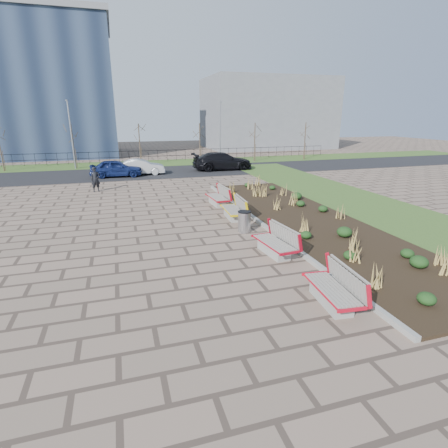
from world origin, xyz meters
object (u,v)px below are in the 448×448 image
object	(u,v)px
pedestrian	(95,180)
bench_a	(332,287)
bench_d	(217,196)
lamp_west	(71,136)
bench_c	(233,208)
litter_bin	(244,222)
car_silver	(141,167)
car_blue	(116,168)
car_black	(222,161)
lamp_east	(220,133)
bench_b	(274,241)

from	to	relation	value
pedestrian	bench_a	bearing A→B (deg)	-86.53
bench_d	lamp_west	world-z (taller)	lamp_west
bench_c	pedestrian	bearing A→B (deg)	131.21
bench_a	bench_c	xyz separation A→B (m)	(0.00, 8.47, 0.00)
litter_bin	car_silver	bearing A→B (deg)	100.86
car_blue	car_black	xyz separation A→B (m)	(9.32, 1.13, 0.10)
lamp_east	car_silver	bearing A→B (deg)	-149.32
car_blue	lamp_east	xyz separation A→B (m)	(10.35, 5.46, 2.32)
bench_c	lamp_east	size ratio (longest dim) A/B	0.35
car_black	lamp_east	size ratio (longest dim) A/B	0.91
bench_b	lamp_west	world-z (taller)	lamp_west
bench_d	lamp_east	bearing A→B (deg)	70.15
bench_a	pedestrian	world-z (taller)	pedestrian
bench_b	car_silver	distance (m)	19.62
bench_d	car_silver	size ratio (longest dim) A/B	0.54
bench_c	bench_a	bearing A→B (deg)	-87.00
bench_c	pedestrian	xyz separation A→B (m)	(-6.68, 8.49, 0.31)
litter_bin	lamp_east	world-z (taller)	lamp_east
bench_b	bench_c	distance (m)	4.81
bench_c	bench_d	xyz separation A→B (m)	(0.00, 2.81, 0.00)
bench_c	lamp_east	bearing A→B (deg)	78.60
lamp_west	bench_c	bearing A→B (deg)	-65.20
car_black	car_silver	bearing A→B (deg)	95.61
car_silver	car_black	world-z (taller)	car_black
bench_c	lamp_west	size ratio (longest dim) A/B	0.35
bench_d	bench_b	bearing A→B (deg)	-93.16
car_blue	car_black	size ratio (longest dim) A/B	0.75
bench_b	car_blue	xyz separation A→B (m)	(-5.35, 18.82, 0.22)
bench_b	car_blue	world-z (taller)	car_blue
car_silver	car_black	distance (m)	7.35
litter_bin	pedestrian	world-z (taller)	pedestrian
bench_a	pedestrian	size ratio (longest dim) A/B	1.30
car_silver	bench_c	bearing A→B (deg)	-164.47
bench_a	car_blue	world-z (taller)	car_blue
pedestrian	lamp_west	size ratio (longest dim) A/B	0.27
litter_bin	lamp_west	distance (m)	23.47
pedestrian	lamp_west	xyz separation A→B (m)	(-2.32, 11.00, 2.23)
car_blue	car_silver	bearing A→B (deg)	-72.82
bench_c	car_silver	distance (m)	14.91
bench_b	litter_bin	world-z (taller)	bench_b
bench_b	bench_d	xyz separation A→B (m)	(0.00, 7.62, 0.00)
lamp_east	bench_c	bearing A→B (deg)	-104.40
bench_a	lamp_west	xyz separation A→B (m)	(-9.00, 27.95, 2.54)
car_blue	lamp_west	bearing A→B (deg)	36.62
bench_b	lamp_west	size ratio (longest dim) A/B	0.35
car_black	bench_d	bearing A→B (deg)	162.91
lamp_west	car_black	bearing A→B (deg)	-18.47
lamp_west	bench_a	bearing A→B (deg)	-72.15
pedestrian	bench_b	bearing A→B (deg)	-81.36
bench_b	bench_d	world-z (taller)	same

